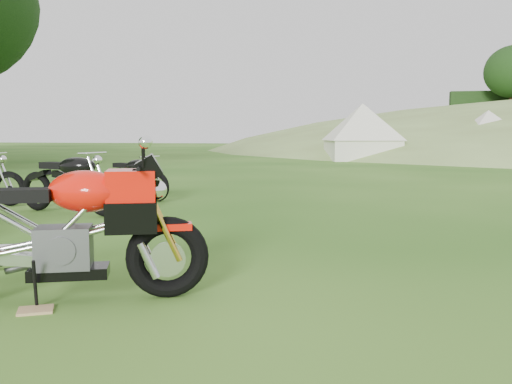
% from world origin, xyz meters
% --- Properties ---
extents(ground, '(120.00, 120.00, 0.00)m').
position_xyz_m(ground, '(0.00, 0.00, 0.00)').
color(ground, '#1C4A10').
rests_on(ground, ground).
extents(sport_motorcycle, '(2.04, 1.22, 1.20)m').
position_xyz_m(sport_motorcycle, '(-1.05, -1.80, 0.60)').
color(sport_motorcycle, red).
rests_on(sport_motorcycle, ground).
extents(plywood_board, '(0.29, 0.27, 0.02)m').
position_xyz_m(plywood_board, '(-1.11, -2.04, 0.01)').
color(plywood_board, tan).
rests_on(plywood_board, ground).
extents(vintage_moto_b, '(1.96, 0.93, 1.00)m').
position_xyz_m(vintage_moto_b, '(-3.41, 2.30, 0.50)').
color(vintage_moto_b, black).
rests_on(vintage_moto_b, ground).
extents(vintage_moto_d, '(1.67, 0.93, 0.86)m').
position_xyz_m(vintage_moto_d, '(-3.26, 4.22, 0.43)').
color(vintage_moto_d, black).
rests_on(vintage_moto_d, ground).
extents(tent_left, '(3.63, 3.63, 2.57)m').
position_xyz_m(tent_left, '(0.25, 20.62, 1.29)').
color(tent_left, silver).
rests_on(tent_left, ground).
extents(tent_mid, '(3.30, 3.30, 2.39)m').
position_xyz_m(tent_mid, '(5.80, 22.27, 1.19)').
color(tent_mid, beige).
rests_on(tent_mid, ground).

